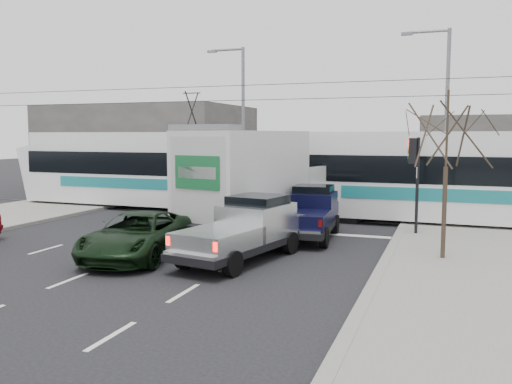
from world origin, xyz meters
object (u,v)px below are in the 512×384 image
(navy_pickup, at_px, (311,213))
(green_car, at_px, (138,235))
(traffic_signal, at_px, (414,165))
(street_lamp_far, at_px, (240,114))
(bare_tree, at_px, (447,136))
(box_truck, at_px, (253,183))
(silver_pickup, at_px, (247,228))
(tram, at_px, (291,172))
(street_lamp_near, at_px, (443,109))

(navy_pickup, relative_size, green_car, 0.92)
(traffic_signal, distance_m, street_lamp_far, 14.47)
(bare_tree, relative_size, box_truck, 0.60)
(street_lamp_far, xyz_separation_m, silver_pickup, (6.03, -15.01, -4.16))
(tram, xyz_separation_m, silver_pickup, (1.18, -9.11, -1.15))
(traffic_signal, height_order, silver_pickup, traffic_signal)
(street_lamp_far, height_order, navy_pickup, street_lamp_far)
(street_lamp_far, xyz_separation_m, navy_pickup, (7.06, -10.94, -4.17))
(traffic_signal, relative_size, navy_pickup, 0.77)
(green_car, bearing_deg, bare_tree, 6.71)
(silver_pickup, bearing_deg, navy_pickup, 87.41)
(bare_tree, xyz_separation_m, silver_pickup, (-5.76, -1.51, -2.84))
(street_lamp_far, relative_size, green_car, 1.77)
(street_lamp_far, relative_size, silver_pickup, 1.62)
(bare_tree, distance_m, street_lamp_near, 11.58)
(traffic_signal, height_order, tram, tram)
(street_lamp_far, bearing_deg, navy_pickup, -57.14)
(traffic_signal, distance_m, green_car, 10.43)
(tram, distance_m, box_truck, 4.82)
(traffic_signal, distance_m, box_truck, 6.12)
(tram, distance_m, navy_pickup, 5.63)
(tram, height_order, silver_pickup, tram)
(traffic_signal, xyz_separation_m, green_car, (-7.92, -6.48, -2.03))
(green_car, bearing_deg, tram, 69.55)
(traffic_signal, bearing_deg, box_truck, -168.50)
(street_lamp_near, distance_m, green_car, 17.08)
(tram, height_order, navy_pickup, tram)
(silver_pickup, relative_size, green_car, 1.09)
(street_lamp_near, relative_size, silver_pickup, 1.62)
(bare_tree, distance_m, street_lamp_far, 17.97)
(bare_tree, relative_size, tram, 0.17)
(green_car, bearing_deg, box_truck, 60.92)
(traffic_signal, relative_size, street_lamp_far, 0.40)
(silver_pickup, xyz_separation_m, green_car, (-3.29, -0.98, -0.25))
(bare_tree, bearing_deg, green_car, -164.63)
(street_lamp_near, xyz_separation_m, navy_pickup, (-4.44, -8.94, -4.17))
(box_truck, bearing_deg, street_lamp_near, 66.07)
(traffic_signal, height_order, street_lamp_near, street_lamp_near)
(box_truck, relative_size, navy_pickup, 1.80)
(street_lamp_near, distance_m, street_lamp_far, 11.67)
(bare_tree, xyz_separation_m, traffic_signal, (-1.13, 4.00, -1.05))
(street_lamp_far, xyz_separation_m, green_car, (2.74, -15.99, -4.41))
(street_lamp_near, bearing_deg, street_lamp_far, 170.13)
(tram, height_order, green_car, tram)
(street_lamp_near, xyz_separation_m, silver_pickup, (-5.47, -13.01, -4.16))
(bare_tree, bearing_deg, navy_pickup, 151.50)
(silver_pickup, bearing_deg, green_car, -151.65)
(tram, xyz_separation_m, green_car, (-2.11, -10.09, -1.40))
(traffic_signal, distance_m, street_lamp_near, 7.91)
(tram, bearing_deg, silver_pickup, -80.98)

